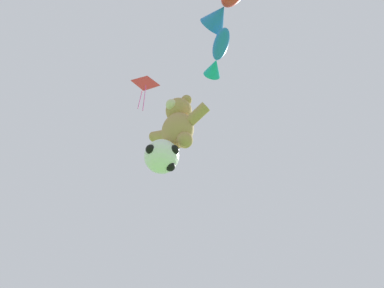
% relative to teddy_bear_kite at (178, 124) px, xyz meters
% --- Properties ---
extents(teddy_bear_kite, '(2.38, 1.05, 2.42)m').
position_rel_teddy_bear_kite_xyz_m(teddy_bear_kite, '(0.00, 0.00, 0.00)').
color(teddy_bear_kite, tan).
extents(soccer_ball_kite, '(1.11, 1.11, 1.02)m').
position_rel_teddy_bear_kite_xyz_m(soccer_ball_kite, '(-0.34, -0.23, -1.42)').
color(soccer_ball_kite, white).
extents(fish_kite_cobalt, '(1.70, 1.61, 0.64)m').
position_rel_teddy_bear_kite_xyz_m(fish_kite_cobalt, '(1.83, -0.19, 2.19)').
color(fish_kite_cobalt, blue).
extents(fish_kite_crimson, '(2.40, 1.72, 0.98)m').
position_rel_teddy_bear_kite_xyz_m(fish_kite_crimson, '(2.92, -1.18, 3.26)').
color(fish_kite_crimson, red).
extents(diamond_kite, '(0.94, 1.03, 2.83)m').
position_rel_teddy_bear_kite_xyz_m(diamond_kite, '(-1.93, -0.23, 3.82)').
color(diamond_kite, red).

